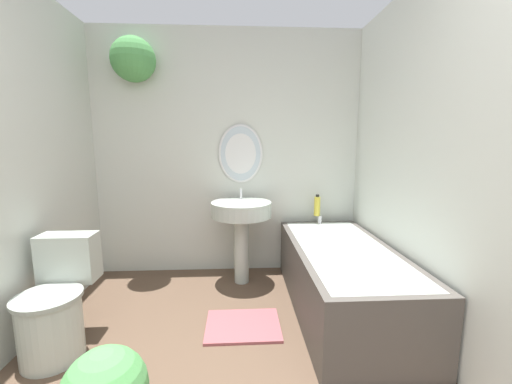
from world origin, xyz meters
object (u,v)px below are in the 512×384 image
at_px(bathtub, 342,277).
at_px(shampoo_bottle, 317,206).
at_px(pedestal_sink, 241,218).
at_px(toilet, 56,306).

distance_m(bathtub, shampoo_bottle, 0.85).
bearing_deg(pedestal_sink, bathtub, -35.14).
bearing_deg(bathtub, toilet, -168.74).
bearing_deg(pedestal_sink, shampoo_bottle, 14.14).
height_order(pedestal_sink, bathtub, pedestal_sink).
distance_m(toilet, bathtub, 1.99).
bearing_deg(bathtub, pedestal_sink, 144.86).
xyz_separation_m(toilet, shampoo_bottle, (1.93, 1.13, 0.39)).
height_order(pedestal_sink, shampoo_bottle, pedestal_sink).
bearing_deg(shampoo_bottle, toilet, -149.62).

